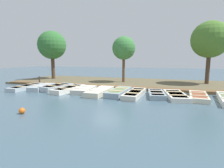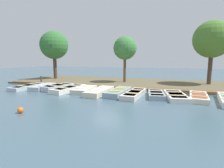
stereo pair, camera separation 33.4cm
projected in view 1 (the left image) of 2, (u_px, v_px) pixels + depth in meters
The scene contains 19 objects.
ground_plane at pixel (108, 91), 14.29m from camera, with size 80.00×80.00×0.00m, color #425B6B.
shore_bank at pixel (123, 82), 19.00m from camera, with size 8.00×24.00×0.16m.
dock_walkway at pixel (113, 87), 15.67m from camera, with size 1.00×22.69×0.22m.
rowboat_0 at pixel (26, 87), 15.47m from camera, with size 3.63×1.21×0.33m.
rowboat_1 at pixel (42, 87), 15.25m from camera, with size 3.05×1.43×0.39m.
rowboat_2 at pixel (57, 87), 14.93m from camera, with size 3.04×1.86×0.44m.
rowboat_3 at pixel (69, 89), 14.25m from camera, with size 3.55×1.40×0.39m.
rowboat_4 at pixel (84, 90), 14.03m from camera, with size 2.90×1.47×0.37m.
rowboat_5 at pixel (100, 91), 13.20m from camera, with size 3.45×1.20×0.40m.
rowboat_6 at pixel (119, 92), 12.93m from camera, with size 3.35×1.34×0.41m.
rowboat_7 at pixel (135, 94), 12.47m from camera, with size 3.65×1.24×0.35m.
rowboat_8 at pixel (156, 94), 12.26m from camera, with size 2.79×1.42×0.35m.
rowboat_9 at pixel (176, 95), 11.88m from camera, with size 3.33×1.74×0.33m.
rowboat_10 at pixel (198, 96), 11.58m from camera, with size 3.11×1.34×0.33m.
mooring_post_near at pixel (40, 80), 18.06m from camera, with size 0.15×0.15×0.88m.
buoy at pixel (22, 111), 8.42m from camera, with size 0.29×0.29×0.29m.
park_tree_far_left at pixel (52, 45), 21.47m from camera, with size 3.43×3.43×6.03m.
park_tree_left at pixel (124, 48), 18.40m from camera, with size 2.45×2.45×4.98m.
park_tree_center at pixel (210, 40), 16.89m from camera, with size 3.54×3.54×6.27m.
Camera 1 is at (13.32, 4.51, 2.63)m, focal length 28.00 mm.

